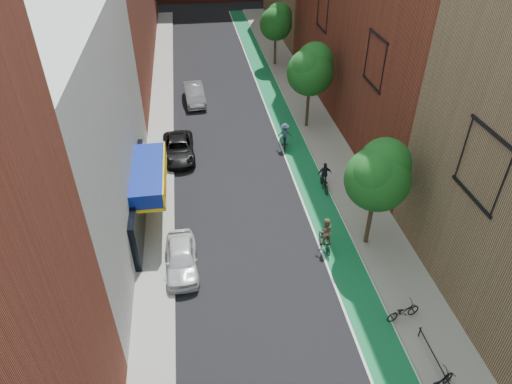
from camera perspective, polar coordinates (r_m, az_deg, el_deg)
name	(u,v)px	position (r m, az deg, el deg)	size (l,w,h in m)	color
bike_lane	(282,117)	(38.81, 3.26, 9.31)	(2.00, 68.00, 0.01)	#136F37
sidewalk_left	(161,125)	(38.18, -11.78, 8.22)	(2.00, 68.00, 0.15)	gray
sidewalk_right	(311,114)	(39.33, 6.88, 9.60)	(3.00, 68.00, 0.15)	gray
building_left_white	(44,137)	(25.87, -25.00, 6.29)	(8.00, 20.00, 12.00)	silver
tree_near	(379,174)	(23.76, 15.10, 2.15)	(3.40, 3.36, 6.42)	#332619
tree_mid	(311,68)	(35.45, 6.88, 15.08)	(3.55, 3.53, 6.74)	#332619
tree_far	(276,21)	(48.54, 2.54, 20.56)	(3.30, 3.25, 6.21)	#332619
parked_car_white	(181,258)	(24.26, -9.31, -8.16)	(1.64, 4.08, 1.39)	silver
parked_car_black	(179,149)	(33.39, -9.65, 5.36)	(2.21, 4.79, 1.33)	black
parked_car_silver	(194,94)	(41.52, -7.71, 12.06)	(1.62, 4.64, 1.53)	#919499
cyclist_lane_near	(325,236)	(25.27, 8.62, -5.51)	(0.84, 1.78, 1.98)	black
cyclist_lane_mid	(324,180)	(29.85, 8.55, 1.51)	(0.93, 1.90, 1.92)	black
cyclist_lane_far	(285,138)	(33.99, 3.60, 6.79)	(1.13, 1.88, 1.97)	black
parked_bike_near	(403,311)	(22.75, 17.92, -14.02)	(0.61, 1.74, 0.91)	black
parked_bike_far	(439,383)	(20.95, 21.88, -21.26)	(0.62, 1.78, 0.94)	black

